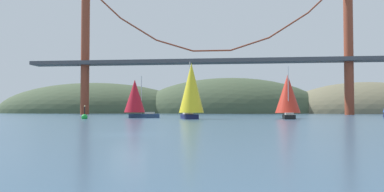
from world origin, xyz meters
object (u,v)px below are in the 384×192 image
Objects in this scene: sailboat_yellow_sail at (191,90)px; sailboat_crimson_sail at (135,97)px; sailboat_scarlet_sail at (288,95)px; channel_buoy at (85,117)px.

sailboat_yellow_sail is 1.22× the size of sailboat_crimson_sail.
sailboat_scarlet_sail is (17.24, 5.17, -0.77)m from sailboat_yellow_sail.
sailboat_crimson_sail is at bearing 54.12° from channel_buoy.
sailboat_yellow_sail is 1.08× the size of sailboat_scarlet_sail.
sailboat_crimson_sail is at bearing 175.01° from sailboat_scarlet_sail.
sailboat_yellow_sail is 18.02m from sailboat_scarlet_sail.
channel_buoy is at bearing -125.88° from sailboat_crimson_sail.
sailboat_crimson_sail is (-29.31, 2.56, -0.21)m from sailboat_scarlet_sail.
sailboat_crimson_sail is at bearing 147.38° from sailboat_yellow_sail.
sailboat_scarlet_sail is at bearing -4.99° from sailboat_crimson_sail.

